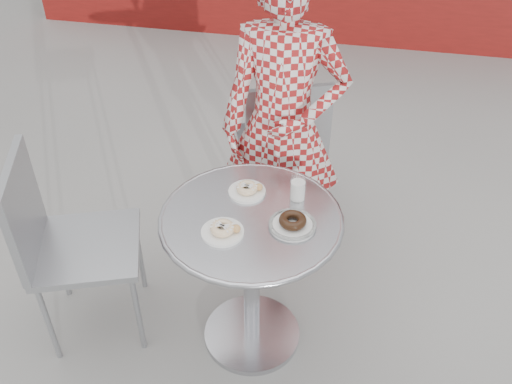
% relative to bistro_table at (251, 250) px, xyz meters
% --- Properties ---
extents(ground, '(60.00, 60.00, 0.00)m').
position_rel_bistro_table_xyz_m(ground, '(0.02, -0.02, -0.59)').
color(ground, '#A6A49E').
rests_on(ground, ground).
extents(bistro_table, '(0.77, 0.77, 0.78)m').
position_rel_bistro_table_xyz_m(bistro_table, '(0.00, 0.00, 0.00)').
color(bistro_table, silver).
rests_on(bistro_table, ground).
extents(chair_far, '(0.59, 0.60, 0.96)m').
position_rel_bistro_table_xyz_m(chair_far, '(-0.04, 0.98, -0.29)').
color(chair_far, '#9A9CA1').
rests_on(chair_far, ground).
extents(chair_left, '(0.60, 0.60, 0.98)m').
position_rel_bistro_table_xyz_m(chair_left, '(-0.77, -0.05, -0.28)').
color(chair_left, '#9A9CA1').
rests_on(chair_left, ground).
extents(seated_person, '(0.63, 0.43, 1.68)m').
position_rel_bistro_table_xyz_m(seated_person, '(0.03, 0.61, 0.25)').
color(seated_person, maroon).
rests_on(seated_person, ground).
extents(plate_far, '(0.16, 0.16, 0.04)m').
position_rel_bistro_table_xyz_m(plate_far, '(-0.05, 0.15, 0.21)').
color(plate_far, white).
rests_on(plate_far, bistro_table).
extents(plate_near, '(0.17, 0.17, 0.05)m').
position_rel_bistro_table_xyz_m(plate_near, '(-0.09, -0.12, 0.21)').
color(plate_near, white).
rests_on(plate_near, bistro_table).
extents(plate_checker, '(0.19, 0.19, 0.05)m').
position_rel_bistro_table_xyz_m(plate_checker, '(0.17, -0.02, 0.20)').
color(plate_checker, white).
rests_on(plate_checker, bistro_table).
extents(milk_cup, '(0.07, 0.07, 0.11)m').
position_rel_bistro_table_xyz_m(milk_cup, '(0.17, 0.16, 0.24)').
color(milk_cup, white).
rests_on(milk_cup, bistro_table).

